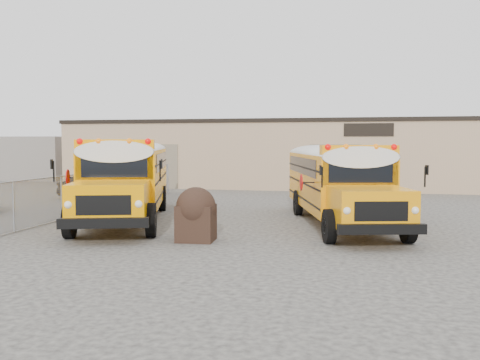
% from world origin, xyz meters
% --- Properties ---
extents(ground, '(120.00, 120.00, 0.00)m').
position_xyz_m(ground, '(0.00, 0.00, 0.00)').
color(ground, '#302E2C').
rests_on(ground, ground).
extents(warehouse, '(30.20, 10.20, 4.67)m').
position_xyz_m(warehouse, '(-0.00, 19.99, 2.37)').
color(warehouse, tan).
rests_on(warehouse, ground).
extents(chainlink_fence, '(0.07, 18.07, 1.81)m').
position_xyz_m(chainlink_fence, '(-6.00, 3.00, 0.90)').
color(chainlink_fence, gray).
rests_on(chainlink_fence, ground).
extents(distant_building_left, '(8.00, 6.00, 3.60)m').
position_xyz_m(distant_building_left, '(-22.00, 22.00, 1.80)').
color(distant_building_left, gray).
rests_on(distant_building_left, ground).
extents(school_bus_left, '(5.98, 11.41, 3.26)m').
position_xyz_m(school_bus_left, '(-5.89, 7.74, 1.88)').
color(school_bus_left, '#F99900').
rests_on(school_bus_left, ground).
extents(school_bus_right, '(5.13, 10.77, 3.07)m').
position_xyz_m(school_bus_right, '(3.06, 8.13, 1.77)').
color(school_bus_right, orange).
rests_on(school_bus_right, ground).
extents(tarp_bundle, '(1.26, 1.26, 1.71)m').
position_xyz_m(tarp_bundle, '(0.50, -2.99, 0.88)').
color(tarp_bundle, black).
rests_on(tarp_bundle, ground).
extents(car_dark, '(4.12, 1.74, 1.32)m').
position_xyz_m(car_dark, '(-8.67, 7.95, 0.66)').
color(car_dark, black).
rests_on(car_dark, ground).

